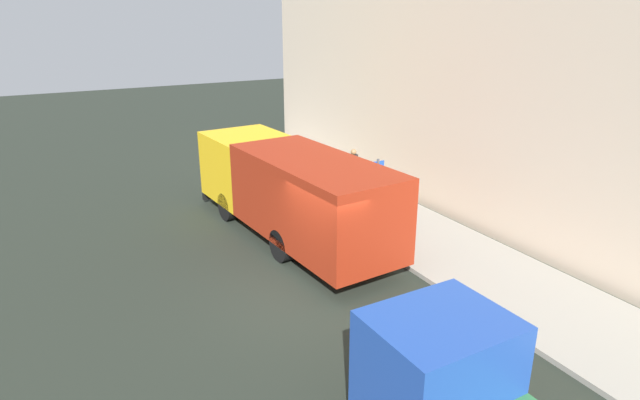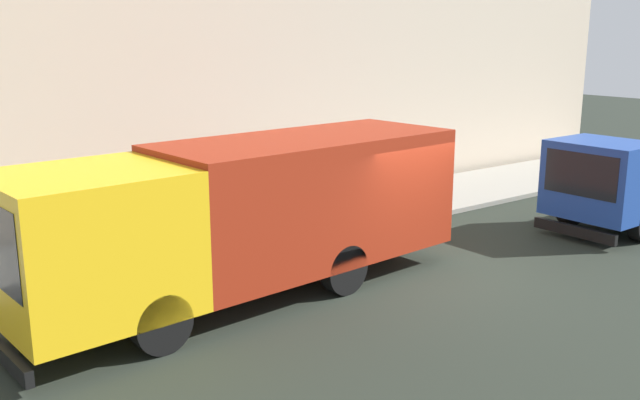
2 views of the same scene
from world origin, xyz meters
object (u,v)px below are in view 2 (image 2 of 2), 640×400
large_utility_truck (248,211)px  pedestrian_walking (59,217)px  small_flatbed_truck (626,185)px  street_sign_post (246,183)px

large_utility_truck → pedestrian_walking: 4.24m
small_flatbed_truck → street_sign_post: size_ratio=2.40×
street_sign_post → large_utility_truck: bearing=149.7°
large_utility_truck → pedestrian_walking: bearing=27.0°
street_sign_post → small_flatbed_truck: bearing=-114.3°
pedestrian_walking → large_utility_truck: bearing=-121.1°
small_flatbed_truck → street_sign_post: (3.77, 8.35, 0.48)m
small_flatbed_truck → street_sign_post: 9.17m
pedestrian_walking → street_sign_post: size_ratio=0.73×
large_utility_truck → street_sign_post: bearing=-34.6°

